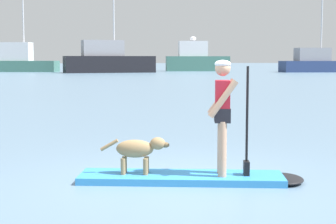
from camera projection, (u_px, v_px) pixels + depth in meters
name	position (u px, v px, depth m)	size (l,w,h in m)	color
ground_plane	(181.00, 181.00, 7.65)	(400.00, 400.00, 0.00)	slate
paddleboard	(197.00, 178.00, 7.63)	(3.28, 1.47, 0.10)	#338CD8
person_paddler	(223.00, 109.00, 7.51)	(0.66, 0.56, 1.64)	tan
dog	(138.00, 150.00, 7.64)	(0.99, 0.36, 0.53)	#997A51
moored_boat_port	(18.00, 61.00, 71.03)	(10.31, 5.38, 9.46)	#3F7266
moored_boat_center	(108.00, 60.00, 66.71)	(11.60, 4.30, 12.01)	black
moored_boat_starboard	(196.00, 60.00, 75.32)	(9.18, 3.91, 4.87)	#3F7266
moored_boat_far_port	(316.00, 63.00, 69.51)	(9.68, 3.65, 9.61)	navy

